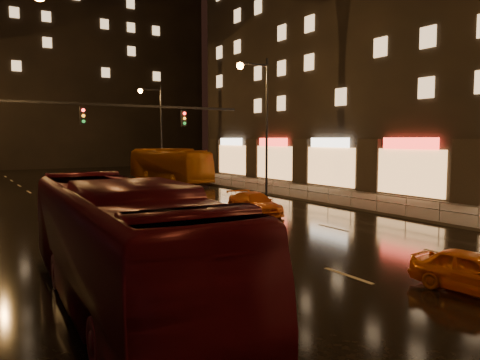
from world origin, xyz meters
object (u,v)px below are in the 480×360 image
(bus_red, at_px, (120,243))
(taxi_far, at_px, (255,204))
(taxi_near, at_px, (475,272))
(bus_curb, at_px, (169,165))

(bus_red, xyz_separation_m, taxi_far, (10.83, 10.14, -0.99))
(bus_red, distance_m, taxi_near, 9.51)
(bus_red, height_order, bus_curb, bus_curb)
(bus_red, bearing_deg, bus_curb, 67.79)
(bus_curb, relative_size, taxi_far, 2.82)
(bus_red, distance_m, taxi_far, 14.86)
(bus_red, bearing_deg, taxi_far, 46.27)
(bus_curb, height_order, taxi_near, bus_curb)
(bus_curb, distance_m, taxi_near, 35.29)
(taxi_far, bearing_deg, bus_curb, 83.38)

